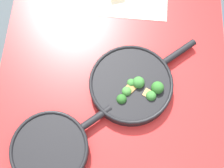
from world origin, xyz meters
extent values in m
plane|color=#424C51|center=(0.00, 0.00, 0.00)|extent=(14.00, 14.00, 0.00)
cube|color=red|center=(0.00, 0.00, 0.74)|extent=(1.31, 0.82, 0.03)
cylinder|color=#BCBCC1|center=(-0.60, -0.35, 0.36)|extent=(0.05, 0.05, 0.72)
cylinder|color=#BCBCC1|center=(-0.60, 0.35, 0.36)|extent=(0.05, 0.05, 0.72)
cylinder|color=black|center=(0.00, 0.07, 0.77)|extent=(0.29, 0.29, 0.04)
torus|color=black|center=(0.00, 0.07, 0.79)|extent=(0.29, 0.29, 0.01)
cylinder|color=black|center=(-0.13, 0.23, 0.78)|extent=(0.11, 0.13, 0.02)
cylinder|color=#2C6823|center=(0.00, 0.09, 0.77)|extent=(0.01, 0.01, 0.02)
sphere|color=#387A33|center=(0.00, 0.09, 0.80)|extent=(0.04, 0.04, 0.04)
cylinder|color=#2C6823|center=(0.04, 0.13, 0.77)|extent=(0.01, 0.01, 0.02)
sphere|color=#387A33|center=(0.04, 0.13, 0.79)|extent=(0.04, 0.04, 0.04)
cylinder|color=#245B1C|center=(0.02, 0.15, 0.77)|extent=(0.02, 0.02, 0.02)
sphere|color=#2D6B28|center=(0.02, 0.15, 0.80)|extent=(0.04, 0.04, 0.04)
cylinder|color=#2C6823|center=(0.00, 0.07, 0.77)|extent=(0.01, 0.01, 0.02)
sphere|color=#387A33|center=(0.00, 0.07, 0.79)|extent=(0.03, 0.03, 0.03)
cylinder|color=#205218|center=(0.06, 0.04, 0.77)|extent=(0.01, 0.01, 0.02)
sphere|color=#286023|center=(0.06, 0.04, 0.79)|extent=(0.03, 0.03, 0.03)
cylinder|color=#357027|center=(0.03, 0.05, 0.77)|extent=(0.01, 0.01, 0.02)
sphere|color=#428438|center=(0.03, 0.05, 0.79)|extent=(0.03, 0.03, 0.03)
cube|color=olive|center=(-0.08, 0.05, 0.78)|extent=(0.03, 0.03, 0.03)
cube|color=#9E703D|center=(0.02, 0.07, 0.78)|extent=(0.05, 0.05, 0.03)
cube|color=#AD7F4C|center=(0.04, 0.13, 0.78)|extent=(0.04, 0.05, 0.03)
cylinder|color=black|center=(0.24, -0.18, 0.77)|extent=(0.24, 0.24, 0.04)
torus|color=black|center=(0.24, -0.18, 0.80)|extent=(0.25, 0.25, 0.01)
cylinder|color=black|center=(0.13, -0.04, 0.78)|extent=(0.09, 0.10, 0.02)
cylinder|color=#E5CC60|center=(0.24, -0.18, 0.77)|extent=(0.20, 0.20, 0.02)
camera|label=1|loc=(0.40, 0.02, 1.78)|focal=50.00mm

